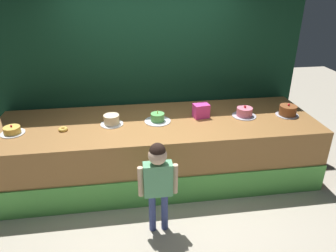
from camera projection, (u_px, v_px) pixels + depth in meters
ground_plane at (164, 204)px, 4.03m from camera, size 12.00×12.00×0.00m
stage_platform at (158, 149)px, 4.44m from camera, size 4.28×1.35×0.86m
curtain_backdrop at (151, 66)px, 4.70m from camera, size 4.52×0.08×2.83m
child_figure at (158, 176)px, 3.33m from camera, size 0.43×0.20×1.11m
pink_box at (201, 111)px, 4.34m from camera, size 0.23×0.18×0.19m
donut at (63, 129)px, 3.99m from camera, size 0.12×0.12×0.04m
cake_far_left at (12, 131)px, 3.90m from camera, size 0.29×0.29×0.12m
cake_left at (112, 120)px, 4.14m from camera, size 0.30×0.30×0.13m
cake_center at (158, 118)px, 4.23m from camera, size 0.35×0.35×0.17m
cake_right at (244, 112)px, 4.39m from camera, size 0.33×0.33×0.16m
cake_far_right at (288, 111)px, 4.41m from camera, size 0.32×0.32×0.18m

